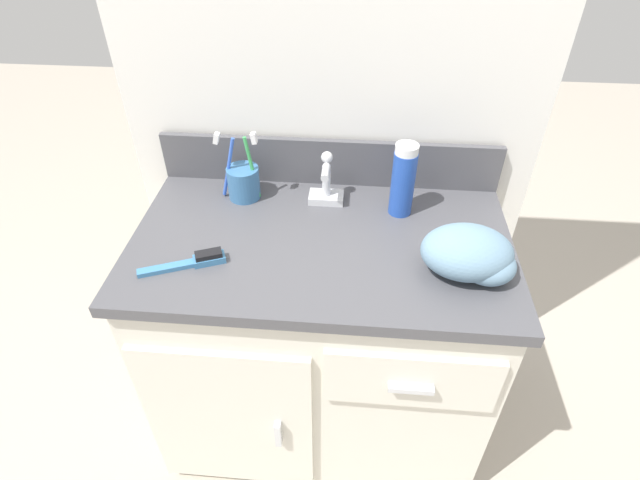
# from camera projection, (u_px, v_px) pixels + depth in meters

# --- Properties ---
(ground_plane) EXTENTS (6.00, 6.00, 0.00)m
(ground_plane) POSITION_uv_depth(u_px,v_px,m) (321.00, 412.00, 1.65)
(ground_plane) COLOR #ADA393
(wall_back) EXTENTS (1.09, 0.08, 2.20)m
(wall_back) POSITION_uv_depth(u_px,v_px,m) (332.00, 42.00, 1.20)
(wall_back) COLOR silver
(wall_back) RESTS_ON ground_plane
(vanity) EXTENTS (0.91, 0.54, 0.74)m
(vanity) POSITION_uv_depth(u_px,v_px,m) (320.00, 337.00, 1.41)
(vanity) COLOR silver
(vanity) RESTS_ON ground_plane
(backsplash) EXTENTS (0.91, 0.02, 0.13)m
(backsplash) POSITION_uv_depth(u_px,v_px,m) (329.00, 162.00, 1.34)
(backsplash) COLOR #4C4C51
(backsplash) RESTS_ON vanity
(sink_faucet) EXTENTS (0.09, 0.09, 0.14)m
(sink_faucet) POSITION_uv_depth(u_px,v_px,m) (326.00, 185.00, 1.28)
(sink_faucet) COLOR silver
(sink_faucet) RESTS_ON vanity
(toothbrush_cup) EXTENTS (0.11, 0.08, 0.19)m
(toothbrush_cup) POSITION_uv_depth(u_px,v_px,m) (243.00, 181.00, 1.30)
(toothbrush_cup) COLOR teal
(toothbrush_cup) RESTS_ON vanity
(shaving_cream_can) EXTENTS (0.06, 0.06, 0.19)m
(shaving_cream_can) POSITION_uv_depth(u_px,v_px,m) (403.00, 180.00, 1.22)
(shaving_cream_can) COLOR #234CB2
(shaving_cream_can) RESTS_ON vanity
(hairbrush) EXTENTS (0.19, 0.10, 0.03)m
(hairbrush) POSITION_uv_depth(u_px,v_px,m) (195.00, 261.00, 1.11)
(hairbrush) COLOR teal
(hairbrush) RESTS_ON vanity
(hand_towel) EXTENTS (0.20, 0.15, 0.11)m
(hand_towel) POSITION_uv_depth(u_px,v_px,m) (472.00, 255.00, 1.07)
(hand_towel) COLOR #6B8EA8
(hand_towel) RESTS_ON vanity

